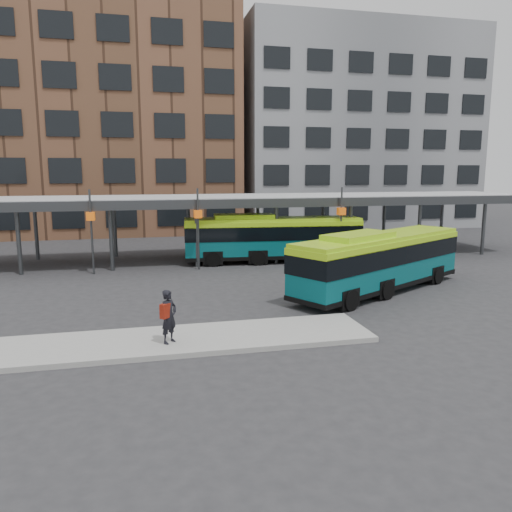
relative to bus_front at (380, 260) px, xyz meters
The scene contains 9 objects.
ground 5.57m from the bus_front, 155.93° to the right, with size 120.00×120.00×0.00m, color #28282B.
boarding_island 11.69m from the bus_front, 153.48° to the right, with size 14.00×3.00×0.18m, color gray.
canopy 12.00m from the bus_front, 114.77° to the left, with size 40.00×6.53×4.80m.
building_brick 34.63m from the bus_front, 116.51° to the left, with size 26.00×14.00×22.00m, color brown.
building_grey 32.93m from the bus_front, 69.54° to the left, with size 24.00×14.00×20.00m, color slate.
bus_front is the anchor object (origin of this frame).
bus_rear 9.46m from the bus_front, 108.34° to the left, with size 11.40×3.35×3.10m.
pedestrian 11.83m from the bus_front, 151.79° to the right, with size 0.77×0.77×1.80m.
bike_rack 12.41m from the bus_front, 51.76° to the left, with size 4.78×1.37×1.06m.
Camera 1 is at (-6.37, -19.50, 5.84)m, focal length 35.00 mm.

